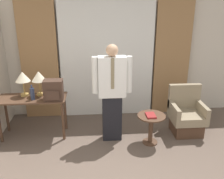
{
  "coord_description": "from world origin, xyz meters",
  "views": [
    {
      "loc": [
        -0.32,
        -2.36,
        2.5
      ],
      "look_at": [
        0.01,
        1.61,
        1.04
      ],
      "focal_mm": 40.0,
      "sensor_mm": 36.0,
      "label": 1
    }
  ],
  "objects_px": {
    "table_lamp_left": "(23,78)",
    "bottle_near_edge": "(32,94)",
    "backpack": "(53,90)",
    "person": "(112,90)",
    "side_table": "(151,124)",
    "book": "(151,115)",
    "armchair": "(186,116)",
    "table_lamp_right": "(39,77)",
    "desk": "(32,104)"
  },
  "relations": [
    {
      "from": "book",
      "to": "table_lamp_right",
      "type": "bearing_deg",
      "value": 163.19
    },
    {
      "from": "table_lamp_left",
      "to": "person",
      "type": "xyz_separation_m",
      "value": [
        1.62,
        -0.36,
        -0.16
      ]
    },
    {
      "from": "table_lamp_left",
      "to": "person",
      "type": "bearing_deg",
      "value": -12.63
    },
    {
      "from": "table_lamp_left",
      "to": "person",
      "type": "height_order",
      "value": "person"
    },
    {
      "from": "table_lamp_right",
      "to": "armchair",
      "type": "relative_size",
      "value": 0.5
    },
    {
      "from": "book",
      "to": "person",
      "type": "bearing_deg",
      "value": 160.23
    },
    {
      "from": "side_table",
      "to": "book",
      "type": "distance_m",
      "value": 0.2
    },
    {
      "from": "table_lamp_right",
      "to": "desk",
      "type": "bearing_deg",
      "value": -142.2
    },
    {
      "from": "armchair",
      "to": "table_lamp_left",
      "type": "bearing_deg",
      "value": 175.78
    },
    {
      "from": "backpack",
      "to": "side_table",
      "type": "relative_size",
      "value": 0.66
    },
    {
      "from": "table_lamp_right",
      "to": "backpack",
      "type": "height_order",
      "value": "table_lamp_right"
    },
    {
      "from": "person",
      "to": "book",
      "type": "distance_m",
      "value": 0.81
    },
    {
      "from": "desk",
      "to": "table_lamp_right",
      "type": "distance_m",
      "value": 0.51
    },
    {
      "from": "person",
      "to": "table_lamp_right",
      "type": "bearing_deg",
      "value": 164.71
    },
    {
      "from": "desk",
      "to": "book",
      "type": "xyz_separation_m",
      "value": [
        2.13,
        -0.49,
        -0.09
      ]
    },
    {
      "from": "backpack",
      "to": "armchair",
      "type": "height_order",
      "value": "backpack"
    },
    {
      "from": "book",
      "to": "table_lamp_left",
      "type": "bearing_deg",
      "value": 165.24
    },
    {
      "from": "desk",
      "to": "bottle_near_edge",
      "type": "xyz_separation_m",
      "value": [
        0.05,
        -0.1,
        0.24
      ]
    },
    {
      "from": "armchair",
      "to": "side_table",
      "type": "distance_m",
      "value": 0.86
    },
    {
      "from": "table_lamp_left",
      "to": "bottle_near_edge",
      "type": "height_order",
      "value": "table_lamp_left"
    },
    {
      "from": "table_lamp_right",
      "to": "person",
      "type": "bearing_deg",
      "value": -15.29
    },
    {
      "from": "person",
      "to": "side_table",
      "type": "bearing_deg",
      "value": -17.07
    },
    {
      "from": "bottle_near_edge",
      "to": "backpack",
      "type": "xyz_separation_m",
      "value": [
        0.38,
        -0.03,
        0.07
      ]
    },
    {
      "from": "armchair",
      "to": "side_table",
      "type": "bearing_deg",
      "value": -156.25
    },
    {
      "from": "bottle_near_edge",
      "to": "person",
      "type": "bearing_deg",
      "value": -6.1
    },
    {
      "from": "table_lamp_left",
      "to": "armchair",
      "type": "bearing_deg",
      "value": -4.22
    },
    {
      "from": "person",
      "to": "book",
      "type": "height_order",
      "value": "person"
    },
    {
      "from": "table_lamp_right",
      "to": "book",
      "type": "bearing_deg",
      "value": -16.81
    },
    {
      "from": "table_lamp_left",
      "to": "bottle_near_edge",
      "type": "distance_m",
      "value": 0.37
    },
    {
      "from": "table_lamp_right",
      "to": "person",
      "type": "distance_m",
      "value": 1.38
    },
    {
      "from": "armchair",
      "to": "desk",
      "type": "bearing_deg",
      "value": 177.77
    },
    {
      "from": "table_lamp_left",
      "to": "person",
      "type": "relative_size",
      "value": 0.26
    },
    {
      "from": "table_lamp_left",
      "to": "armchair",
      "type": "relative_size",
      "value": 0.5
    },
    {
      "from": "table_lamp_right",
      "to": "backpack",
      "type": "relative_size",
      "value": 1.27
    },
    {
      "from": "desk",
      "to": "book",
      "type": "bearing_deg",
      "value": -12.87
    },
    {
      "from": "table_lamp_left",
      "to": "book",
      "type": "height_order",
      "value": "table_lamp_left"
    },
    {
      "from": "table_lamp_right",
      "to": "armchair",
      "type": "distance_m",
      "value": 2.91
    },
    {
      "from": "person",
      "to": "side_table",
      "type": "relative_size",
      "value": 3.22
    },
    {
      "from": "desk",
      "to": "book",
      "type": "distance_m",
      "value": 2.19
    },
    {
      "from": "table_lamp_left",
      "to": "book",
      "type": "relative_size",
      "value": 1.97
    },
    {
      "from": "table_lamp_left",
      "to": "armchair",
      "type": "distance_m",
      "value": 3.19
    },
    {
      "from": "table_lamp_left",
      "to": "bottle_near_edge",
      "type": "bearing_deg",
      "value": -47.36
    },
    {
      "from": "bottle_near_edge",
      "to": "person",
      "type": "distance_m",
      "value": 1.43
    },
    {
      "from": "backpack",
      "to": "armchair",
      "type": "xyz_separation_m",
      "value": [
        2.51,
        0.01,
        -0.63
      ]
    },
    {
      "from": "table_lamp_right",
      "to": "backpack",
      "type": "distance_m",
      "value": 0.41
    },
    {
      "from": "desk",
      "to": "armchair",
      "type": "xyz_separation_m",
      "value": [
        2.94,
        -0.11,
        -0.32
      ]
    },
    {
      "from": "bottle_near_edge",
      "to": "book",
      "type": "distance_m",
      "value": 2.15
    },
    {
      "from": "armchair",
      "to": "side_table",
      "type": "xyz_separation_m",
      "value": [
        -0.78,
        -0.34,
        0.04
      ]
    },
    {
      "from": "table_lamp_left",
      "to": "book",
      "type": "xyz_separation_m",
      "value": [
        2.28,
        -0.6,
        -0.56
      ]
    },
    {
      "from": "desk",
      "to": "armchair",
      "type": "distance_m",
      "value": 2.96
    }
  ]
}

